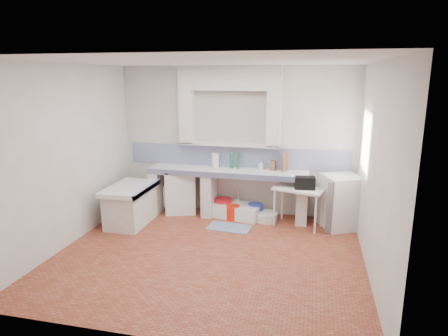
% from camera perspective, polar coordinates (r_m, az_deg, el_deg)
% --- Properties ---
extents(floor, '(4.50, 4.50, 0.00)m').
position_cam_1_polar(floor, '(5.99, -2.21, -12.48)').
color(floor, '#9E4D37').
rests_on(floor, ground).
extents(ceiling, '(4.50, 4.50, 0.00)m').
position_cam_1_polar(ceiling, '(5.40, -2.48, 15.38)').
color(ceiling, silver).
rests_on(ceiling, ground).
extents(wall_back, '(4.50, 0.00, 4.50)m').
position_cam_1_polar(wall_back, '(7.44, 1.74, 3.97)').
color(wall_back, silver).
rests_on(wall_back, ground).
extents(wall_front, '(4.50, 0.00, 4.50)m').
position_cam_1_polar(wall_front, '(3.71, -10.58, -5.86)').
color(wall_front, silver).
rests_on(wall_front, ground).
extents(wall_left, '(0.00, 4.50, 4.50)m').
position_cam_1_polar(wall_left, '(6.48, -21.90, 1.63)').
color(wall_left, silver).
rests_on(wall_left, ground).
extents(wall_right, '(0.00, 4.50, 4.50)m').
position_cam_1_polar(wall_right, '(5.40, 21.37, -0.51)').
color(wall_right, silver).
rests_on(wall_right, ground).
extents(alcove_mass, '(1.90, 0.25, 0.45)m').
position_cam_1_polar(alcove_mass, '(7.24, 0.81, 13.06)').
color(alcove_mass, silver).
rests_on(alcove_mass, ground).
extents(window_frame, '(0.35, 0.86, 1.06)m').
position_cam_1_polar(window_frame, '(6.55, 21.60, 3.55)').
color(window_frame, '#3B2112').
rests_on(window_frame, ground).
extents(lace_valance, '(0.01, 0.84, 0.24)m').
position_cam_1_polar(lace_valance, '(6.48, 20.62, 6.94)').
color(lace_valance, white).
rests_on(lace_valance, ground).
extents(counter_slab, '(3.00, 0.60, 0.08)m').
position_cam_1_polar(counter_slab, '(7.28, 0.48, -0.57)').
color(counter_slab, white).
rests_on(counter_slab, ground).
extents(counter_lip, '(3.00, 0.04, 0.10)m').
position_cam_1_polar(counter_lip, '(7.01, -0.02, -1.10)').
color(counter_lip, navy).
rests_on(counter_lip, ground).
extents(counter_pier_left, '(0.20, 0.55, 0.82)m').
position_cam_1_polar(counter_pier_left, '(7.81, -9.62, -3.21)').
color(counter_pier_left, silver).
rests_on(counter_pier_left, ground).
extents(counter_pier_mid, '(0.20, 0.55, 0.82)m').
position_cam_1_polar(counter_pier_mid, '(7.48, -2.15, -3.77)').
color(counter_pier_mid, silver).
rests_on(counter_pier_mid, ground).
extents(counter_pier_right, '(0.20, 0.55, 0.82)m').
position_cam_1_polar(counter_pier_right, '(7.24, 11.39, -4.62)').
color(counter_pier_right, silver).
rests_on(counter_pier_right, ground).
extents(peninsula_top, '(0.70, 1.10, 0.08)m').
position_cam_1_polar(peninsula_top, '(7.13, -13.64, -2.92)').
color(peninsula_top, white).
rests_on(peninsula_top, ground).
extents(peninsula_base, '(0.60, 1.00, 0.62)m').
position_cam_1_polar(peninsula_base, '(7.23, -13.49, -5.58)').
color(peninsula_base, silver).
rests_on(peninsula_base, ground).
extents(peninsula_lip, '(0.04, 1.10, 0.10)m').
position_cam_1_polar(peninsula_lip, '(6.99, -11.22, -3.12)').
color(peninsula_lip, navy).
rests_on(peninsula_lip, ground).
extents(backsplash, '(4.27, 0.03, 0.40)m').
position_cam_1_polar(backsplash, '(7.48, 1.70, 1.69)').
color(backsplash, navy).
rests_on(backsplash, ground).
extents(stove, '(0.72, 0.71, 0.81)m').
position_cam_1_polar(stove, '(7.67, -6.40, -3.44)').
color(stove, white).
rests_on(stove, ground).
extents(sink, '(1.01, 0.67, 0.22)m').
position_cam_1_polar(sink, '(7.43, 1.81, -6.32)').
color(sink, white).
rests_on(sink, ground).
extents(side_table, '(0.95, 0.70, 0.04)m').
position_cam_1_polar(side_table, '(7.02, 10.80, -5.66)').
color(side_table, white).
rests_on(side_table, ground).
extents(fridge, '(0.80, 0.80, 0.94)m').
position_cam_1_polar(fridge, '(7.12, 16.81, -4.75)').
color(fridge, white).
rests_on(fridge, ground).
extents(bucket_red, '(0.40, 0.40, 0.31)m').
position_cam_1_polar(bucket_red, '(7.53, -0.11, -5.67)').
color(bucket_red, red).
rests_on(bucket_red, ground).
extents(bucket_orange, '(0.31, 0.31, 0.25)m').
position_cam_1_polar(bucket_orange, '(7.30, 1.31, -6.53)').
color(bucket_orange, red).
rests_on(bucket_orange, ground).
extents(bucket_blue, '(0.36, 0.36, 0.27)m').
position_cam_1_polar(bucket_blue, '(7.39, 4.63, -6.28)').
color(bucket_blue, '#273DBE').
rests_on(bucket_blue, ground).
extents(basin_white, '(0.52, 0.52, 0.16)m').
position_cam_1_polar(basin_white, '(7.26, 6.20, -7.13)').
color(basin_white, white).
rests_on(basin_white, ground).
extents(water_bottle_a, '(0.11, 0.11, 0.30)m').
position_cam_1_polar(water_bottle_a, '(7.58, 2.00, -5.60)').
color(water_bottle_a, silver).
rests_on(water_bottle_a, ground).
extents(water_bottle_b, '(0.09, 0.09, 0.29)m').
position_cam_1_polar(water_bottle_b, '(7.55, 2.21, -5.74)').
color(water_bottle_b, silver).
rests_on(water_bottle_b, ground).
extents(black_bag, '(0.36, 0.23, 0.22)m').
position_cam_1_polar(black_bag, '(6.85, 11.76, -2.15)').
color(black_bag, black).
rests_on(black_bag, side_table).
extents(green_bottle_a, '(0.08, 0.08, 0.30)m').
position_cam_1_polar(green_bottle_a, '(7.37, 1.08, 1.12)').
color(green_bottle_a, '#1E673A').
rests_on(green_bottle_a, counter_slab).
extents(green_bottle_b, '(0.08, 0.08, 0.29)m').
position_cam_1_polar(green_bottle_b, '(7.34, 2.14, 1.04)').
color(green_bottle_b, '#1E673A').
rests_on(green_bottle_b, counter_slab).
extents(knife_block, '(0.11, 0.10, 0.19)m').
position_cam_1_polar(knife_block, '(7.26, 7.21, 0.37)').
color(knife_block, brown).
rests_on(knife_block, counter_slab).
extents(cutting_board, '(0.10, 0.24, 0.34)m').
position_cam_1_polar(cutting_board, '(7.23, 8.95, 0.86)').
color(cutting_board, brown).
rests_on(cutting_board, counter_slab).
extents(paper_towel, '(0.18, 0.18, 0.27)m').
position_cam_1_polar(paper_towel, '(7.44, -1.27, 1.14)').
color(paper_towel, white).
rests_on(paper_towel, counter_slab).
extents(soap_bottle, '(0.09, 0.09, 0.18)m').
position_cam_1_polar(soap_bottle, '(7.29, 5.44, 0.45)').
color(soap_bottle, white).
rests_on(soap_bottle, counter_slab).
extents(rug, '(0.78, 0.49, 0.01)m').
position_cam_1_polar(rug, '(6.93, 0.79, -8.70)').
color(rug, navy).
rests_on(rug, ground).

